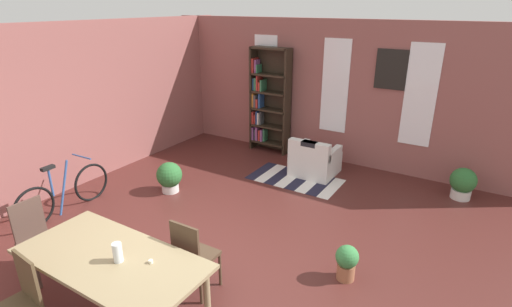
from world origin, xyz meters
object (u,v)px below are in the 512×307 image
(dining_table, at_px, (111,263))
(potted_plant_window, at_px, (169,176))
(dining_chair_near_left, at_px, (20,301))
(potted_plant_by_shelf, at_px, (463,183))
(bookshelf_tall, at_px, (267,102))
(bicycle_second, at_px, (64,193))
(armchair_white, at_px, (314,161))
(vase_on_table, at_px, (118,252))
(potted_plant_corner, at_px, (347,261))
(dining_chair_head_left, at_px, (36,236))
(dining_chair_far_right, at_px, (193,254))

(dining_table, xyz_separation_m, potted_plant_window, (-1.59, 2.47, -0.38))
(dining_chair_near_left, relative_size, potted_plant_by_shelf, 1.74)
(bookshelf_tall, height_order, bicycle_second, bookshelf_tall)
(dining_table, xyz_separation_m, armchair_white, (0.26, 4.49, -0.39))
(vase_on_table, relative_size, potted_plant_corner, 0.45)
(vase_on_table, xyz_separation_m, bookshelf_tall, (-1.34, 5.20, 0.26))
(bookshelf_tall, relative_size, potted_plant_window, 4.17)
(dining_table, xyz_separation_m, dining_chair_head_left, (-1.38, 0.00, -0.15))
(bookshelf_tall, xyz_separation_m, potted_plant_corner, (3.06, -3.36, -0.86))
(potted_plant_corner, bearing_deg, dining_table, -135.07)
(armchair_white, relative_size, potted_plant_by_shelf, 1.48)
(dining_chair_far_right, bearing_deg, bicycle_second, 172.85)
(bicycle_second, distance_m, potted_plant_corner, 4.41)
(vase_on_table, relative_size, dining_chair_head_left, 0.21)
(dining_table, relative_size, dining_chair_far_right, 2.12)
(dining_table, xyz_separation_m, vase_on_table, (0.13, 0.00, 0.18))
(dining_chair_far_right, distance_m, potted_plant_by_shelf, 4.80)
(dining_chair_far_right, relative_size, potted_plant_window, 1.75)
(dining_table, relative_size, dining_chair_near_left, 2.12)
(dining_table, height_order, vase_on_table, vase_on_table)
(dining_chair_far_right, bearing_deg, vase_on_table, -114.83)
(dining_chair_head_left, bearing_deg, dining_chair_near_left, -37.22)
(dining_chair_far_right, distance_m, bookshelf_tall, 4.83)
(dining_chair_head_left, bearing_deg, dining_chair_far_right, 21.00)
(potted_plant_by_shelf, height_order, potted_plant_corner, potted_plant_by_shelf)
(dining_chair_head_left, relative_size, bookshelf_tall, 0.42)
(dining_chair_head_left, xyz_separation_m, potted_plant_corner, (3.23, 1.84, -0.27))
(dining_table, bearing_deg, vase_on_table, 0.00)
(vase_on_table, distance_m, armchair_white, 4.53)
(vase_on_table, xyz_separation_m, dining_chair_near_left, (-0.57, -0.71, -0.33))
(vase_on_table, bearing_deg, dining_chair_far_right, 65.17)
(armchair_white, height_order, potted_plant_window, armchair_white)
(vase_on_table, height_order, bookshelf_tall, bookshelf_tall)
(potted_plant_by_shelf, bearing_deg, potted_plant_window, -151.18)
(dining_chair_far_right, xyz_separation_m, bicycle_second, (-2.95, 0.37, -0.19))
(potted_plant_window, bearing_deg, vase_on_table, -55.26)
(dining_chair_far_right, xyz_separation_m, bookshelf_tall, (-1.66, 4.50, 0.59))
(bookshelf_tall, bearing_deg, potted_plant_corner, -47.72)
(dining_table, distance_m, dining_chair_far_right, 0.85)
(potted_plant_window, bearing_deg, dining_chair_far_right, -40.87)
(potted_plant_window, bearing_deg, dining_chair_near_left, -70.25)
(vase_on_table, height_order, armchair_white, vase_on_table)
(dining_chair_far_right, relative_size, armchair_white, 1.18)
(dining_chair_near_left, distance_m, potted_plant_by_shelf, 6.47)
(vase_on_table, height_order, dining_chair_head_left, dining_chair_head_left)
(vase_on_table, xyz_separation_m, potted_plant_corner, (1.72, 1.84, -0.60))
(vase_on_table, relative_size, potted_plant_window, 0.37)
(vase_on_table, distance_m, bicycle_second, 2.88)
(dining_table, height_order, dining_chair_near_left, dining_chair_near_left)
(bookshelf_tall, height_order, potted_plant_by_shelf, bookshelf_tall)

